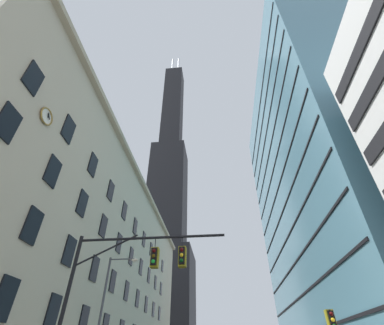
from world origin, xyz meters
TOP-DOWN VIEW (x-y plane):
  - station_building at (-19.61, 24.29)m, footprint 17.90×60.58m
  - dark_skyscraper at (-21.79, 94.88)m, footprint 23.52×23.52m
  - glass_office_midrise at (19.73, 27.47)m, footprint 17.56×41.98m
  - traffic_signal_mast at (-3.77, 2.25)m, footprint 8.31×0.63m
  - traffic_light_near_right at (6.66, 5.57)m, footprint 0.40×0.63m
  - street_lamppost at (-7.90, 9.88)m, footprint 2.46×0.32m

SIDE VIEW (x-z plane):
  - traffic_light_near_right at x=6.66m, z-range 1.15..4.55m
  - street_lamppost at x=-7.90m, z-range 0.90..8.92m
  - traffic_signal_mast at x=-3.77m, z-range 1.59..8.46m
  - station_building at x=-19.61m, z-range -0.02..24.67m
  - glass_office_midrise at x=19.73m, z-range 0.00..50.54m
  - dark_skyscraper at x=-21.79m, z-range -34.58..138.02m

